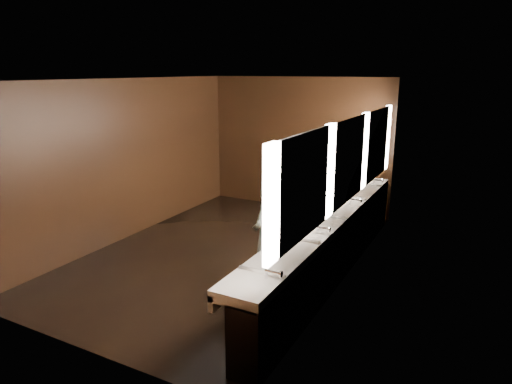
% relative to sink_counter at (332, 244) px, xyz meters
% --- Properties ---
extents(floor, '(6.00, 6.00, 0.00)m').
position_rel_sink_counter_xyz_m(floor, '(-1.79, 0.00, -0.50)').
color(floor, black).
rests_on(floor, ground).
extents(ceiling, '(4.00, 6.00, 0.02)m').
position_rel_sink_counter_xyz_m(ceiling, '(-1.79, 0.00, 2.30)').
color(ceiling, '#2D2D2B').
rests_on(ceiling, wall_back).
extents(wall_back, '(4.00, 0.02, 2.80)m').
position_rel_sink_counter_xyz_m(wall_back, '(-1.79, 3.00, 0.90)').
color(wall_back, black).
rests_on(wall_back, floor).
extents(wall_front, '(4.00, 0.02, 2.80)m').
position_rel_sink_counter_xyz_m(wall_front, '(-1.79, -3.00, 0.90)').
color(wall_front, black).
rests_on(wall_front, floor).
extents(wall_left, '(0.02, 6.00, 2.80)m').
position_rel_sink_counter_xyz_m(wall_left, '(-3.79, 0.00, 0.90)').
color(wall_left, black).
rests_on(wall_left, floor).
extents(wall_right, '(0.02, 6.00, 2.80)m').
position_rel_sink_counter_xyz_m(wall_right, '(0.21, 0.00, 0.90)').
color(wall_right, black).
rests_on(wall_right, floor).
extents(sink_counter, '(0.55, 5.40, 1.01)m').
position_rel_sink_counter_xyz_m(sink_counter, '(0.00, 0.00, 0.00)').
color(sink_counter, black).
rests_on(sink_counter, floor).
extents(mirror_band, '(0.06, 5.03, 1.15)m').
position_rel_sink_counter_xyz_m(mirror_band, '(0.19, -0.00, 1.25)').
color(mirror_band, white).
rests_on(mirror_band, wall_right).
extents(person, '(0.38, 0.58, 1.57)m').
position_rel_sink_counter_xyz_m(person, '(-0.65, -0.79, 0.29)').
color(person, '#7CAEB9').
rests_on(person, floor).
extents(trash_bin, '(0.50, 0.50, 0.61)m').
position_rel_sink_counter_xyz_m(trash_bin, '(-0.22, -2.15, -0.19)').
color(trash_bin, black).
rests_on(trash_bin, floor).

